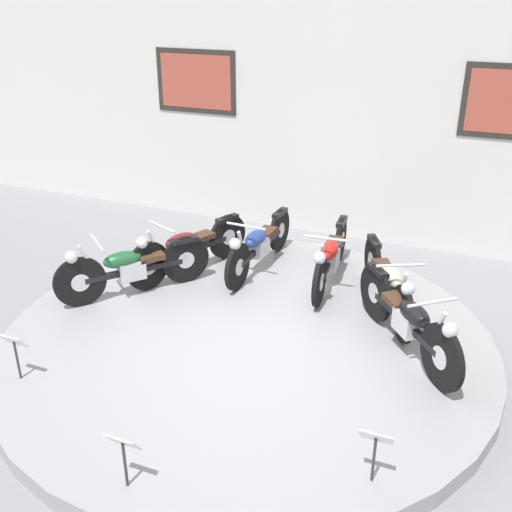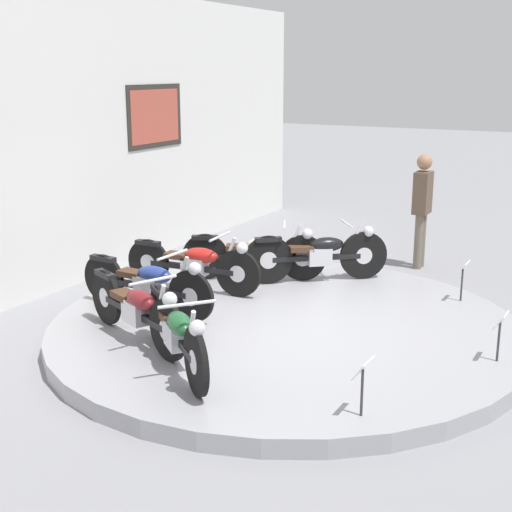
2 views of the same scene
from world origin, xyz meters
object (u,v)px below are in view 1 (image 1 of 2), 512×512
object	(u,v)px
motorcycle_cream	(388,282)
info_placard_front_left	(15,347)
motorcycle_green	(131,266)
motorcycle_black	(408,319)
motorcycle_red	(330,255)
motorcycle_maroon	(187,247)
motorcycle_blue	(259,244)
info_placard_front_centre	(123,449)
info_placard_front_right	(375,444)

from	to	relation	value
motorcycle_cream	info_placard_front_left	distance (m)	4.11
info_placard_front_left	motorcycle_cream	bearing A→B (deg)	41.26
motorcycle_green	motorcycle_black	distance (m)	3.38
motorcycle_red	motorcycle_cream	distance (m)	0.96
motorcycle_red	motorcycle_green	bearing A→B (deg)	-150.20
motorcycle_maroon	motorcycle_blue	bearing A→B (deg)	29.68
motorcycle_maroon	info_placard_front_centre	world-z (taller)	motorcycle_maroon
motorcycle_black	motorcycle_green	bearing A→B (deg)	-179.97
motorcycle_maroon	info_placard_front_left	size ratio (longest dim) A/B	3.61
motorcycle_maroon	motorcycle_cream	distance (m)	2.66
info_placard_front_right	motorcycle_blue	bearing A→B (deg)	125.36
motorcycle_red	motorcycle_cream	size ratio (longest dim) A/B	1.09
motorcycle_maroon	info_placard_front_right	bearing A→B (deg)	-41.26
motorcycle_green	info_placard_front_left	world-z (taller)	motorcycle_green
motorcycle_maroon	info_placard_front_centre	bearing A→B (deg)	-69.16
motorcycle_green	motorcycle_maroon	xyz separation A→B (m)	(0.36, 0.78, 0.00)
motorcycle_cream	motorcycle_maroon	bearing A→B (deg)	-179.97
motorcycle_maroon	info_placard_front_left	xyz separation A→B (m)	(-0.43, -2.71, -0.02)
motorcycle_cream	info_placard_front_right	distance (m)	2.74
motorcycle_green	info_placard_front_left	bearing A→B (deg)	-92.06
motorcycle_black	info_placard_front_left	xyz separation A→B (m)	(-3.45, -1.93, -0.03)
motorcycle_maroon	motorcycle_red	world-z (taller)	motorcycle_maroon
motorcycle_blue	motorcycle_cream	world-z (taller)	motorcycle_cream
motorcycle_maroon	motorcycle_blue	world-z (taller)	motorcycle_maroon
motorcycle_blue	motorcycle_cream	size ratio (longest dim) A/B	1.09
info_placard_front_centre	motorcycle_maroon	bearing A→B (deg)	110.84
motorcycle_black	info_placard_front_right	world-z (taller)	motorcycle_black
motorcycle_black	info_placard_front_centre	xyz separation A→B (m)	(-1.69, -2.71, -0.03)
motorcycle_cream	info_placard_front_right	bearing A→B (deg)	-80.97
motorcycle_green	info_placard_front_right	distance (m)	3.95
motorcycle_green	motorcycle_red	distance (m)	2.52
info_placard_front_left	motorcycle_red	bearing A→B (deg)	54.63
motorcycle_black	motorcycle_blue	bearing A→B (deg)	150.20
info_placard_front_left	motorcycle_black	bearing A→B (deg)	29.23
motorcycle_maroon	motorcycle_black	size ratio (longest dim) A/B	1.16
info_placard_front_centre	motorcycle_blue	bearing A→B (deg)	97.16
motorcycle_green	motorcycle_black	xyz separation A→B (m)	(3.38, 0.00, 0.02)
info_placard_front_right	motorcycle_cream	bearing A→B (deg)	99.03
info_placard_front_right	motorcycle_maroon	bearing A→B (deg)	138.74
motorcycle_blue	info_placard_front_centre	xyz separation A→B (m)	(0.50, -3.96, -0.01)
motorcycle_maroon	motorcycle_cream	bearing A→B (deg)	0.03
info_placard_front_centre	info_placard_front_right	size ratio (longest dim) A/B	1.00
motorcycle_blue	info_placard_front_right	bearing A→B (deg)	-54.64
motorcycle_green	motorcycle_red	bearing A→B (deg)	29.80
motorcycle_green	motorcycle_blue	distance (m)	1.73
info_placard_front_centre	info_placard_front_right	world-z (taller)	same
motorcycle_maroon	info_placard_front_right	size ratio (longest dim) A/B	3.61
motorcycle_maroon	info_placard_front_centre	distance (m)	3.73
motorcycle_maroon	motorcycle_cream	world-z (taller)	motorcycle_cream
motorcycle_maroon	info_placard_front_left	distance (m)	2.74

